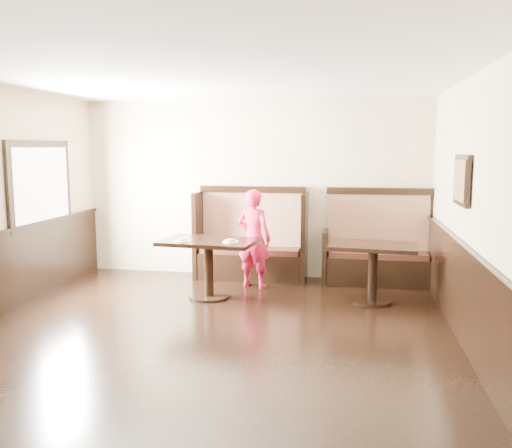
% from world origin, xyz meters
% --- Properties ---
extents(ground, '(7.00, 7.00, 0.00)m').
position_xyz_m(ground, '(0.00, 0.00, 0.00)').
color(ground, black).
rests_on(ground, ground).
extents(room_shell, '(7.00, 7.00, 7.00)m').
position_xyz_m(room_shell, '(-0.30, 0.28, 0.67)').
color(room_shell, beige).
rests_on(room_shell, ground).
extents(booth_main, '(1.75, 0.72, 1.45)m').
position_xyz_m(booth_main, '(0.00, 3.30, 0.53)').
color(booth_main, black).
rests_on(booth_main, ground).
extents(booth_neighbor, '(1.65, 0.72, 1.45)m').
position_xyz_m(booth_neighbor, '(1.95, 3.29, 0.48)').
color(booth_neighbor, black).
rests_on(booth_neighbor, ground).
extents(table_main, '(1.34, 0.92, 0.81)m').
position_xyz_m(table_main, '(-0.37, 2.06, 0.62)').
color(table_main, black).
rests_on(table_main, ground).
extents(table_neighbor, '(1.20, 0.86, 0.79)m').
position_xyz_m(table_neighbor, '(1.84, 2.23, 0.59)').
color(table_neighbor, black).
rests_on(table_neighbor, ground).
extents(child, '(0.61, 0.49, 1.46)m').
position_xyz_m(child, '(0.14, 2.75, 0.73)').
color(child, red).
rests_on(child, ground).
extents(pizza_plate_left, '(0.21, 0.21, 0.04)m').
position_xyz_m(pizza_plate_left, '(-0.67, 1.89, 0.82)').
color(pizza_plate_left, white).
rests_on(pizza_plate_left, table_main).
extents(pizza_plate_right, '(0.21, 0.21, 0.04)m').
position_xyz_m(pizza_plate_right, '(-0.03, 1.95, 0.82)').
color(pizza_plate_right, white).
rests_on(pizza_plate_right, table_main).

